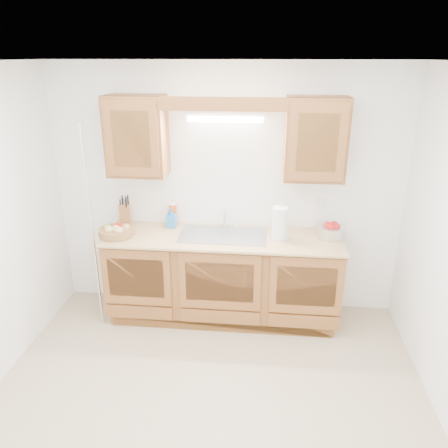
# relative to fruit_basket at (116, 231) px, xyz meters

# --- Properties ---
(room) EXTENTS (3.52, 3.50, 2.50)m
(room) POSITION_rel_fruit_basket_xyz_m (1.03, -1.10, 0.30)
(room) COLOR tan
(room) RESTS_ON ground
(base_cabinets) EXTENTS (2.20, 0.60, 0.86)m
(base_cabinets) POSITION_rel_fruit_basket_xyz_m (1.03, 0.10, -0.51)
(base_cabinets) COLOR brown
(base_cabinets) RESTS_ON ground
(countertop) EXTENTS (2.30, 0.63, 0.04)m
(countertop) POSITION_rel_fruit_basket_xyz_m (1.03, 0.09, -0.07)
(countertop) COLOR tan
(countertop) RESTS_ON base_cabinets
(upper_cabinet_left) EXTENTS (0.55, 0.33, 0.75)m
(upper_cabinet_left) POSITION_rel_fruit_basket_xyz_m (0.20, 0.24, 0.88)
(upper_cabinet_left) COLOR brown
(upper_cabinet_left) RESTS_ON room
(upper_cabinet_right) EXTENTS (0.55, 0.33, 0.75)m
(upper_cabinet_right) POSITION_rel_fruit_basket_xyz_m (1.86, 0.24, 0.88)
(upper_cabinet_right) COLOR brown
(upper_cabinet_right) RESTS_ON room
(valance) EXTENTS (2.20, 0.05, 0.12)m
(valance) POSITION_rel_fruit_basket_xyz_m (1.03, 0.09, 1.19)
(valance) COLOR brown
(valance) RESTS_ON room
(fluorescent_fixture) EXTENTS (0.76, 0.08, 0.08)m
(fluorescent_fixture) POSITION_rel_fruit_basket_xyz_m (1.03, 0.32, 1.05)
(fluorescent_fixture) COLOR white
(fluorescent_fixture) RESTS_ON room
(sink) EXTENTS (0.84, 0.46, 0.36)m
(sink) POSITION_rel_fruit_basket_xyz_m (1.03, 0.11, -0.12)
(sink) COLOR #9E9EA3
(sink) RESTS_ON countertop
(wire_shelf_pole) EXTENTS (0.03, 0.03, 2.00)m
(wire_shelf_pole) POSITION_rel_fruit_basket_xyz_m (-0.17, -0.16, 0.05)
(wire_shelf_pole) COLOR silver
(wire_shelf_pole) RESTS_ON ground
(outlet_plate) EXTENTS (0.08, 0.01, 0.12)m
(outlet_plate) POSITION_rel_fruit_basket_xyz_m (1.98, 0.39, 0.20)
(outlet_plate) COLOR white
(outlet_plate) RESTS_ON room
(fruit_basket) EXTENTS (0.36, 0.36, 0.11)m
(fruit_basket) POSITION_rel_fruit_basket_xyz_m (0.00, 0.00, 0.00)
(fruit_basket) COLOR #AD7645
(fruit_basket) RESTS_ON countertop
(knife_block) EXTENTS (0.16, 0.21, 0.32)m
(knife_block) POSITION_rel_fruit_basket_xyz_m (0.00, 0.28, 0.07)
(knife_block) COLOR brown
(knife_block) RESTS_ON countertop
(orange_canister) EXTENTS (0.08, 0.08, 0.23)m
(orange_canister) POSITION_rel_fruit_basket_xyz_m (0.49, 0.33, 0.07)
(orange_canister) COLOR #E6460C
(orange_canister) RESTS_ON countertop
(soap_bottle) EXTENTS (0.10, 0.10, 0.21)m
(soap_bottle) POSITION_rel_fruit_basket_xyz_m (0.49, 0.27, 0.06)
(soap_bottle) COLOR #287BCA
(soap_bottle) RESTS_ON countertop
(sponge) EXTENTS (0.12, 0.09, 0.02)m
(sponge) POSITION_rel_fruit_basket_xyz_m (1.57, 0.34, -0.04)
(sponge) COLOR #CC333F
(sponge) RESTS_ON countertop
(paper_towel) EXTENTS (0.18, 0.18, 0.37)m
(paper_towel) POSITION_rel_fruit_basket_xyz_m (1.57, 0.08, 0.11)
(paper_towel) COLOR silver
(paper_towel) RESTS_ON countertop
(apple_bowl) EXTENTS (0.38, 0.38, 0.15)m
(apple_bowl) POSITION_rel_fruit_basket_xyz_m (2.06, 0.17, 0.02)
(apple_bowl) COLOR silver
(apple_bowl) RESTS_ON countertop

